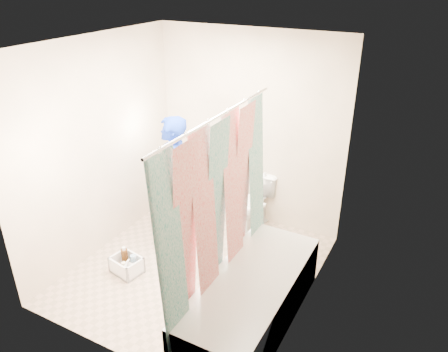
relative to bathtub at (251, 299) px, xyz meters
The scene contains 14 objects.
floor 0.99m from the bathtub, 153.43° to the left, with size 2.60×2.60×0.00m, color tan.
ceiling 2.33m from the bathtub, 153.43° to the left, with size 2.40×2.60×0.02m, color white.
wall_back 2.14m from the bathtub, 116.23° to the left, with size 2.40×0.02×2.40m, color beige.
wall_front 1.54m from the bathtub, 134.17° to the right, with size 2.40×0.02×2.40m, color beige.
wall_left 2.29m from the bathtub, 168.29° to the left, with size 0.02×2.60×2.40m, color beige.
wall_right 1.08m from the bathtub, 50.53° to the left, with size 0.02×2.60×2.40m, color beige.
bathtub is the anchor object (origin of this frame).
curtain_rod 1.71m from the bathtub, behind, with size 0.02×0.02×1.90m, color silver.
shower_curtain 0.82m from the bathtub, behind, with size 0.06×1.75×1.80m, color white.
toilet 1.65m from the bathtub, 114.23° to the left, with size 0.37×0.66×0.67m, color white.
tank_lid 1.57m from the bathtub, 116.37° to the left, with size 0.41×0.18×0.03m, color white.
tank_internals 1.86m from the bathtub, 112.18° to the left, with size 0.16×0.06×0.22m.
plumber 1.66m from the bathtub, 149.76° to the left, with size 0.57×0.37×1.56m, color #1023A1.
cleaning_caddy 1.48m from the bathtub, behind, with size 0.35×0.30×0.24m.
Camera 1 is at (2.08, -3.26, 3.01)m, focal length 35.00 mm.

